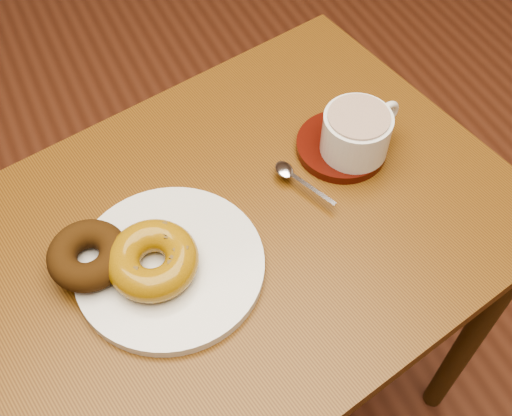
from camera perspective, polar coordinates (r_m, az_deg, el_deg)
name	(u,v)px	position (r m, az deg, el deg)	size (l,w,h in m)	color
cafe_table	(244,264)	(0.96, -1.08, -5.01)	(0.83, 0.68, 0.69)	brown
donut_plate	(170,266)	(0.82, -7.66, -5.10)	(0.24, 0.24, 0.01)	silver
donut_cinnamon	(88,255)	(0.82, -14.70, -4.09)	(0.10, 0.10, 0.04)	#38200B
donut_caramel	(153,260)	(0.80, -9.17, -4.59)	(0.13, 0.13, 0.04)	#976C10
saucer	(341,146)	(0.94, 7.61, 5.48)	(0.13, 0.13, 0.01)	#3C0E08
coffee_cup	(357,132)	(0.91, 8.98, 6.67)	(0.13, 0.10, 0.07)	silver
teaspoon	(290,173)	(0.89, 3.01, 3.10)	(0.05, 0.10, 0.01)	silver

